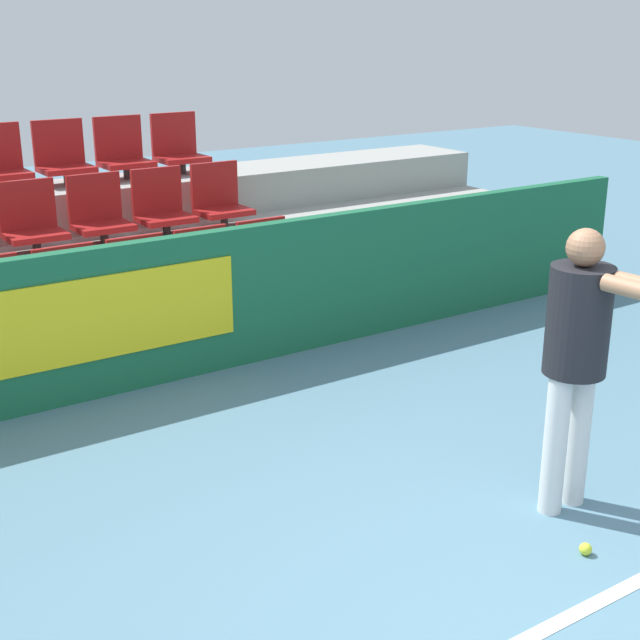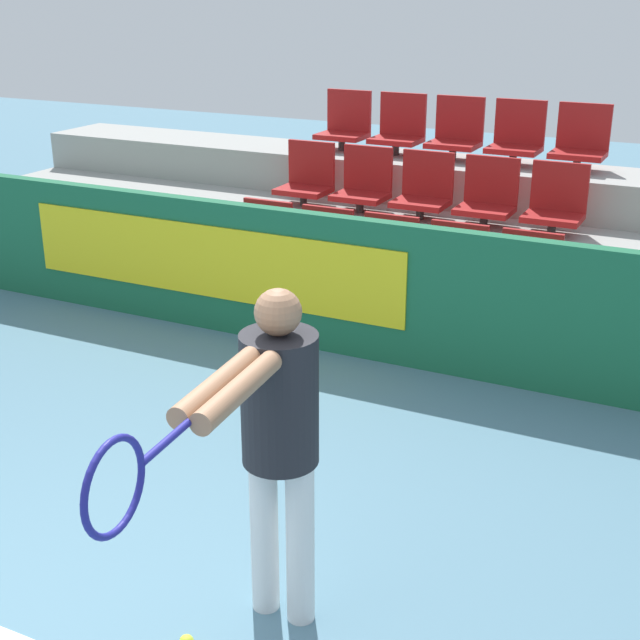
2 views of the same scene
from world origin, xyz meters
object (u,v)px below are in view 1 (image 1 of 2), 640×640
stadium_chair_6 (32,222)px  stadium_chair_8 (162,207)px  tennis_player (587,344)px  stadium_chair_4 (267,259)px  stadium_chair_9 (220,200)px  stadium_chair_14 (178,148)px  stadium_chair_13 (123,152)px  tennis_ball (586,549)px  stadium_chair_12 (63,157)px  stadium_chair_3 (207,269)px  stadium_chair_2 (141,279)px  stadium_chair_1 (70,291)px  stadium_chair_7 (99,214)px

stadium_chair_6 → stadium_chair_8: bearing=0.0°
stadium_chair_8 → tennis_player: bearing=-85.2°
stadium_chair_4 → stadium_chair_9: size_ratio=1.00×
stadium_chair_4 → stadium_chair_14: size_ratio=1.00×
stadium_chair_6 → stadium_chair_13: size_ratio=1.00×
tennis_ball → stadium_chair_4: bearing=83.2°
stadium_chair_8 → tennis_player: 4.55m
stadium_chair_12 → stadium_chair_14: (1.18, 0.00, 0.00)m
stadium_chair_4 → stadium_chair_6: bearing=154.0°
stadium_chair_4 → stadium_chair_8: bearing=124.4°
stadium_chair_4 → stadium_chair_14: 1.88m
stadium_chair_3 → stadium_chair_6: 1.51m
stadium_chair_2 → tennis_ball: (0.70, -4.01, -0.60)m
stadium_chair_1 → stadium_chair_4: bearing=0.0°
stadium_chair_2 → stadium_chair_8: stadium_chair_8 is taller
stadium_chair_3 → stadium_chair_4: 0.59m
stadium_chair_13 → stadium_chair_6: bearing=-143.9°
stadium_chair_6 → stadium_chair_12: (0.59, 0.86, 0.39)m
stadium_chair_3 → stadium_chair_2: bearing=180.0°
stadium_chair_4 → tennis_ball: stadium_chair_4 is taller
tennis_player → stadium_chair_1: bearing=108.3°
stadium_chair_2 → stadium_chair_9: 1.51m
stadium_chair_2 → stadium_chair_7: 0.94m
stadium_chair_8 → stadium_chair_12: 1.11m
stadium_chair_7 → tennis_player: (0.97, -4.53, -0.02)m
stadium_chair_9 → stadium_chair_13: bearing=124.4°
stadium_chair_4 → stadium_chair_14: bearing=90.0°
stadium_chair_3 → stadium_chair_13: bearing=90.0°
stadium_chair_4 → stadium_chair_13: stadium_chair_13 is taller
stadium_chair_9 → stadium_chair_1: bearing=-154.0°
stadium_chair_6 → stadium_chair_14: stadium_chair_14 is taller
stadium_chair_7 → stadium_chair_3: bearing=-55.6°
stadium_chair_8 → tennis_player: (0.38, -4.53, -0.02)m
stadium_chair_1 → stadium_chair_4: same height
stadium_chair_1 → stadium_chair_3: (1.18, 0.00, 0.00)m
stadium_chair_9 → stadium_chair_12: bearing=143.9°
stadium_chair_1 → stadium_chair_12: 1.97m
stadium_chair_2 → stadium_chair_3: same height
stadium_chair_3 → stadium_chair_13: (0.00, 1.72, 0.78)m
stadium_chair_7 → stadium_chair_8: same height
stadium_chair_2 → stadium_chair_8: 1.11m
stadium_chair_4 → stadium_chair_8: 1.11m
stadium_chair_1 → stadium_chair_3: bearing=0.0°
stadium_chair_2 → stadium_chair_6: (-0.59, 0.86, 0.39)m
stadium_chair_13 → tennis_ball: bearing=-88.9°
stadium_chair_4 → stadium_chair_9: 0.94m
stadium_chair_8 → stadium_chair_13: size_ratio=1.00×
stadium_chair_6 → stadium_chair_13: (1.18, 0.86, 0.39)m
stadium_chair_14 → stadium_chair_1: bearing=-135.8°
stadium_chair_6 → stadium_chair_9: same height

